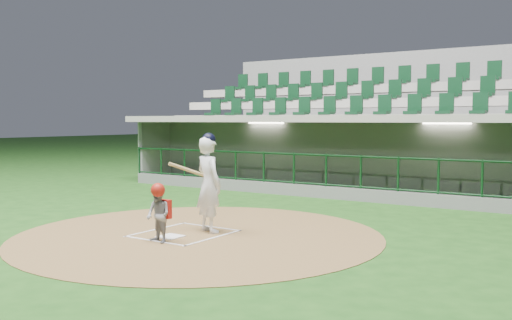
# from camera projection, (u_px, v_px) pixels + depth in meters

# --- Properties ---
(ground) EXTENTS (120.00, 120.00, 0.00)m
(ground) POSITION_uv_depth(u_px,v_px,m) (194.00, 232.00, 11.55)
(ground) COLOR #184112
(ground) RESTS_ON ground
(dirt_circle) EXTENTS (7.20, 7.20, 0.01)m
(dirt_circle) POSITION_uv_depth(u_px,v_px,m) (199.00, 235.00, 11.22)
(dirt_circle) COLOR brown
(dirt_circle) RESTS_ON ground
(home_plate) EXTENTS (0.43, 0.43, 0.02)m
(home_plate) POSITION_uv_depth(u_px,v_px,m) (170.00, 236.00, 10.97)
(home_plate) COLOR white
(home_plate) RESTS_ON dirt_circle
(batter_box_chalk) EXTENTS (1.55, 1.80, 0.01)m
(batter_box_chalk) POSITION_uv_depth(u_px,v_px,m) (184.00, 233.00, 11.30)
(batter_box_chalk) COLOR white
(batter_box_chalk) RESTS_ON ground
(dugout_structure) EXTENTS (16.40, 3.70, 3.00)m
(dugout_structure) POSITION_uv_depth(u_px,v_px,m) (359.00, 162.00, 17.88)
(dugout_structure) COLOR slate
(dugout_structure) RESTS_ON ground
(seating_deck) EXTENTS (17.00, 6.72, 5.15)m
(seating_deck) POSITION_uv_depth(u_px,v_px,m) (388.00, 143.00, 20.52)
(seating_deck) COLOR slate
(seating_deck) RESTS_ON ground
(batter) EXTENTS (0.95, 0.98, 2.00)m
(batter) POSITION_uv_depth(u_px,v_px,m) (209.00, 183.00, 11.41)
(batter) COLOR white
(batter) RESTS_ON dirt_circle
(catcher) EXTENTS (0.58, 0.49, 1.10)m
(catcher) POSITION_uv_depth(u_px,v_px,m) (158.00, 213.00, 10.44)
(catcher) COLOR gray
(catcher) RESTS_ON dirt_circle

